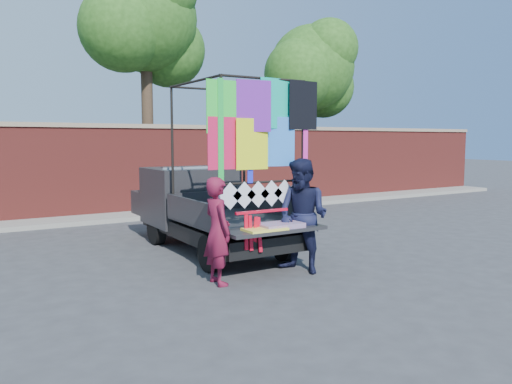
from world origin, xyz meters
TOP-DOWN VIEW (x-y plane):
  - ground at (0.00, 0.00)m, footprint 90.00×90.00m
  - brick_wall at (0.00, 7.00)m, footprint 30.00×0.45m
  - curb at (0.00, 6.30)m, footprint 30.00×1.20m
  - tree_mid at (1.02, 8.12)m, footprint 4.20×3.30m
  - tree_right at (7.52, 8.12)m, footprint 4.20×3.30m
  - pickup_truck at (-0.08, 2.05)m, footprint 1.99×4.99m
  - woman at (-1.03, -0.60)m, footprint 0.39×0.59m
  - man at (0.46, -0.72)m, footprint 0.97×1.09m
  - streamer_bundle at (-0.39, -0.67)m, footprint 0.94×0.06m

SIDE VIEW (x-z plane):
  - ground at x=0.00m, z-range 0.00..0.00m
  - curb at x=0.00m, z-range 0.00..0.12m
  - pickup_truck at x=-0.08m, z-range -0.78..2.36m
  - woman at x=-1.03m, z-range 0.00..1.62m
  - streamer_bundle at x=-0.39m, z-range 0.54..1.19m
  - man at x=0.46m, z-range 0.00..1.86m
  - brick_wall at x=0.00m, z-range 0.02..2.63m
  - tree_right at x=7.52m, z-range 1.44..8.06m
  - tree_mid at x=1.02m, z-range 1.83..9.56m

